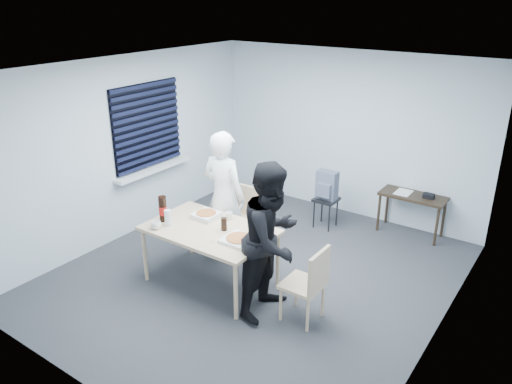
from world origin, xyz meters
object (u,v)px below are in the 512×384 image
Objects in this scene: chair_far at (247,214)px; backpack at (327,186)px; dining_table at (210,233)px; chair_right at (310,281)px; person_white at (224,196)px; side_table at (413,200)px; stool at (326,205)px; mug_b at (229,216)px; person_black at (272,240)px; soda_bottle at (163,209)px; mug_a at (156,225)px.

backpack is at bearing 64.12° from chair_far.
dining_table is 1.39m from chair_right.
chair_right is (1.55, -1.00, 0.00)m from chair_far.
person_white reaches higher than chair_right.
chair_far reaches higher than side_table.
backpack reaches higher than stool.
mug_b is (-1.35, 0.33, 0.28)m from chair_right.
chair_right is 0.59m from person_black.
dining_table reaches higher than stool.
mug_b is 0.81m from soda_bottle.
side_table is 2.16× the size of backpack.
backpack is (-0.96, 2.22, 0.17)m from chair_right.
side_table is (1.84, 2.11, -0.34)m from person_white.
mug_b is (-0.39, -1.90, 0.43)m from stool.
mug_b is (0.20, -0.67, 0.28)m from chair_far.
mug_a is 1.23× the size of mug_b.
dining_table is at bearing 87.66° from person_black.
backpack is (0.69, 1.59, -0.20)m from person_white.
chair_far is at bearing 106.79° from mug_b.
person_black is at bearing -22.78° from mug_b.
chair_right is 2.42m from backpack.
mug_a is 0.25m from soda_bottle.
backpack reaches higher than side_table.
soda_bottle is at bearing -126.82° from side_table.
person_black is 3.76× the size of stool.
dining_table is at bearing -120.02° from backpack.
backpack is at bearing 66.70° from soda_bottle.
stool is 1.98m from mug_b.
person_black is at bearing -77.58° from stool.
side_table is at bearing 57.42° from mug_b.
backpack is 2.60m from soda_bottle.
chair_far is at bearing 99.65° from dining_table.
person_white is 5.45× the size of soda_bottle.
soda_bottle is (-1.99, -0.17, 0.39)m from chair_right.
chair_far reaches higher than dining_table.
chair_far is 0.50× the size of person_white.
backpack is 1.34× the size of soda_bottle.
mug_a is (-1.90, -0.38, 0.28)m from chair_right.
person_black reaches higher than dining_table.
person_white is 1.00× the size of person_black.
dining_table is at bearing -179.81° from chair_right.
person_white is at bearing 159.32° from chair_right.
mug_b is (0.55, 0.71, -0.00)m from mug_a.
soda_bottle is (-2.17, -2.90, 0.36)m from side_table.
chair_right is 2.43m from stool.
person_white is (-0.27, 0.63, 0.20)m from dining_table.
chair_far is at bearing 75.80° from mug_a.
backpack reaches higher than mug_b.
chair_right is 2.74m from side_table.
stool is (-0.96, 2.23, -0.15)m from chair_right.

